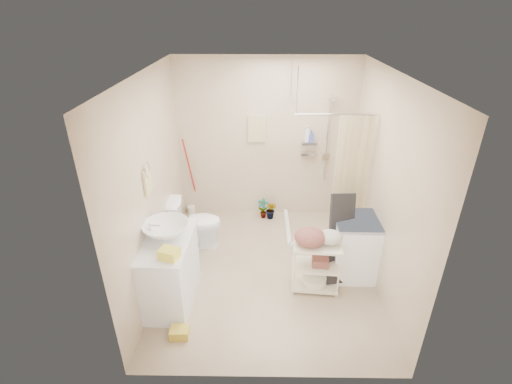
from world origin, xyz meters
TOP-DOWN VIEW (x-y plane):
  - floor at (0.00, 0.00)m, footprint 3.20×3.20m
  - ceiling at (0.00, 0.00)m, footprint 2.80×3.20m
  - wall_back at (0.00, 1.60)m, footprint 2.80×0.04m
  - wall_front at (0.00, -1.60)m, footprint 2.80×0.04m
  - wall_left at (-1.40, 0.00)m, footprint 0.04×3.20m
  - wall_right at (1.40, 0.00)m, footprint 0.04×3.20m
  - vanity at (-1.16, -0.54)m, footprint 0.59×1.01m
  - sink at (-1.16, -0.47)m, footprint 0.61×0.61m
  - counter_basket at (-1.04, -0.86)m, footprint 0.24×0.21m
  - floor_basket at (-0.96, -1.12)m, footprint 0.30×0.23m
  - toilet at (-1.04, 0.61)m, footprint 0.77×0.46m
  - mop at (-1.28, 1.54)m, footprint 0.16×0.16m
  - potted_plant_a at (-0.04, 1.41)m, footprint 0.20×0.15m
  - potted_plant_b at (0.09, 1.38)m, footprint 0.23×0.23m
  - hanging_towel at (-0.15, 1.58)m, footprint 0.28×0.03m
  - towel_ring at (-1.38, -0.20)m, footprint 0.04×0.22m
  - tp_holder at (-1.36, 0.05)m, footprint 0.08×0.12m
  - shower at (0.85, 1.05)m, footprint 1.10×1.10m
  - shampoo_bottle_a at (0.64, 1.53)m, footprint 0.11×0.11m
  - shampoo_bottle_b at (0.69, 1.53)m, footprint 0.09×0.09m
  - washing_machine at (1.14, -0.00)m, footprint 0.58×0.59m
  - laundry_rack at (0.61, -0.31)m, footprint 0.61×0.39m
  - ironing_board at (0.93, -0.10)m, footprint 0.36×0.20m

SIDE VIEW (x-z plane):
  - floor at x=0.00m, z-range 0.00..0.00m
  - floor_basket at x=-0.96m, z-range 0.00..0.16m
  - potted_plant_b at x=0.09m, z-range 0.00..0.33m
  - potted_plant_a at x=-0.04m, z-range 0.00..0.35m
  - toilet at x=-1.04m, z-range 0.00..0.77m
  - laundry_rack at x=0.61m, z-range 0.00..0.80m
  - washing_machine at x=1.14m, z-range 0.00..0.83m
  - vanity at x=-1.16m, z-range 0.00..0.87m
  - ironing_board at x=0.93m, z-range 0.00..1.21m
  - mop at x=-1.28m, z-range 0.00..1.39m
  - tp_holder at x=-1.36m, z-range 0.65..0.79m
  - counter_basket at x=-1.04m, z-range 0.87..0.98m
  - sink at x=-1.16m, z-range 0.87..1.05m
  - shower at x=0.85m, z-range 0.00..2.10m
  - wall_back at x=0.00m, z-range 0.00..2.60m
  - wall_front at x=0.00m, z-range 0.00..2.60m
  - wall_left at x=-1.40m, z-range 0.00..2.60m
  - wall_right at x=1.40m, z-range 0.00..2.60m
  - shampoo_bottle_b at x=0.69m, z-range 1.32..1.50m
  - shampoo_bottle_a at x=0.64m, z-range 1.32..1.57m
  - towel_ring at x=-1.38m, z-range 1.30..1.64m
  - hanging_towel at x=-0.15m, z-range 1.29..1.71m
  - ceiling at x=0.00m, z-range 2.58..2.62m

